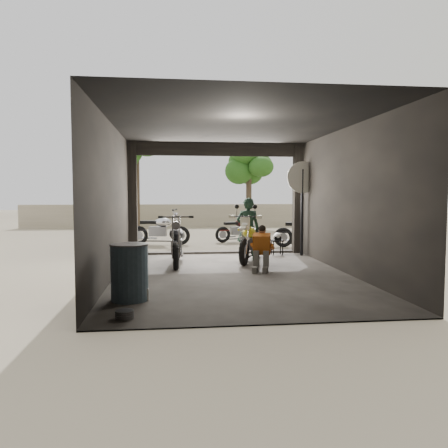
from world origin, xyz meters
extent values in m
plane|color=#7A6D56|center=(0.00, 0.00, 0.00)|extent=(80.00, 80.00, 0.00)
cube|color=#2D2B28|center=(0.00, 0.00, 0.01)|extent=(5.00, 7.00, 0.02)
plane|color=black|center=(0.00, 0.00, 3.20)|extent=(7.00, 7.00, 0.00)
cube|color=black|center=(0.00, -3.50, 1.60)|extent=(5.00, 0.02, 3.20)
cube|color=black|center=(-2.50, 0.00, 1.60)|extent=(0.02, 7.00, 3.20)
cube|color=black|center=(2.50, 0.00, 1.60)|extent=(0.02, 7.00, 3.20)
cube|color=black|center=(-2.38, 3.38, 1.60)|extent=(0.24, 0.24, 3.20)
cube|color=black|center=(2.38, 3.38, 1.60)|extent=(0.24, 0.24, 3.20)
cube|color=black|center=(0.00, 3.42, 3.02)|extent=(5.00, 0.16, 0.36)
cube|color=#2D2B28|center=(0.00, 3.50, 0.04)|extent=(5.00, 0.25, 0.08)
cube|color=gray|center=(0.00, 14.00, 0.60)|extent=(18.00, 0.30, 1.20)
cylinder|color=#382B1E|center=(-3.00, 12.50, 1.79)|extent=(0.30, 0.30, 3.58)
ellipsoid|color=#1E4C14|center=(-3.00, 12.50, 4.03)|extent=(2.20, 2.20, 3.14)
cylinder|color=#382B1E|center=(2.80, 14.00, 1.60)|extent=(0.30, 0.30, 3.20)
ellipsoid|color=#1E4C14|center=(2.80, 14.00, 3.60)|extent=(2.20, 2.20, 2.80)
imported|color=black|center=(0.68, 2.06, 0.83)|extent=(0.68, 0.52, 1.65)
cube|color=black|center=(1.69, 3.00, 0.43)|extent=(0.32, 0.32, 0.04)
cylinder|color=black|center=(1.55, 2.87, 0.21)|extent=(0.03, 0.03, 0.43)
cylinder|color=black|center=(1.82, 2.87, 0.21)|extent=(0.03, 0.03, 0.43)
cylinder|color=black|center=(1.55, 3.13, 0.21)|extent=(0.03, 0.03, 0.43)
cylinder|color=black|center=(1.82, 3.13, 0.21)|extent=(0.03, 0.03, 0.43)
ellipsoid|color=white|center=(1.69, 3.02, 0.55)|extent=(0.30, 0.30, 0.21)
cylinder|color=#3C5364|center=(-1.98, -1.94, 0.47)|extent=(0.73, 0.73, 0.94)
cylinder|color=black|center=(2.34, 2.76, 1.22)|extent=(0.08, 0.08, 2.44)
cylinder|color=silver|center=(2.34, 2.74, 2.22)|extent=(0.89, 0.03, 0.89)
camera|label=1|loc=(-1.27, -9.11, 1.76)|focal=35.00mm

